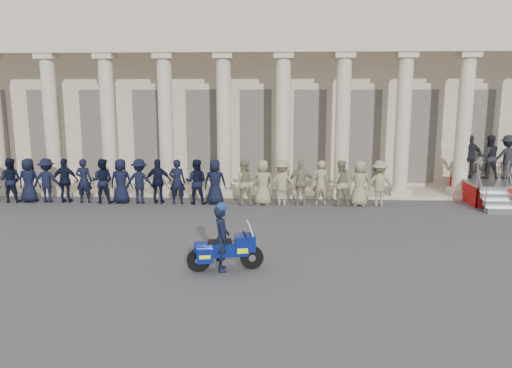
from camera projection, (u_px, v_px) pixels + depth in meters
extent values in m
plane|color=#3B3B3D|center=(238.00, 251.00, 14.66)|extent=(90.00, 90.00, 0.00)
cube|color=tan|center=(260.00, 95.00, 28.59)|extent=(40.00, 10.00, 9.00)
cube|color=tan|center=(254.00, 191.00, 23.30)|extent=(40.00, 2.60, 0.15)
cube|color=tan|center=(253.00, 41.00, 21.30)|extent=(35.80, 1.00, 1.00)
cube|color=tan|center=(253.00, 14.00, 21.10)|extent=(35.80, 1.00, 1.20)
cube|color=tan|center=(1.00, 187.00, 23.05)|extent=(0.90, 0.90, 0.30)
cube|color=tan|center=(56.00, 188.00, 22.92)|extent=(0.90, 0.90, 0.30)
cylinder|color=tan|center=(51.00, 123.00, 22.39)|extent=(0.64, 0.64, 5.60)
cube|color=tan|center=(46.00, 56.00, 21.86)|extent=(0.85, 0.85, 0.24)
cube|color=tan|center=(112.00, 188.00, 22.79)|extent=(0.90, 0.90, 0.30)
cylinder|color=tan|center=(108.00, 123.00, 22.26)|extent=(0.64, 0.64, 5.60)
cube|color=tan|center=(105.00, 56.00, 21.73)|extent=(0.85, 0.85, 0.24)
cube|color=tan|center=(168.00, 189.00, 22.66)|extent=(0.90, 0.90, 0.30)
cylinder|color=tan|center=(166.00, 124.00, 22.13)|extent=(0.64, 0.64, 5.60)
cube|color=tan|center=(164.00, 56.00, 21.61)|extent=(0.85, 0.85, 0.24)
cube|color=tan|center=(225.00, 189.00, 22.53)|extent=(0.90, 0.90, 0.30)
cylinder|color=tan|center=(224.00, 124.00, 22.00)|extent=(0.64, 0.64, 5.60)
cube|color=tan|center=(223.00, 56.00, 21.48)|extent=(0.85, 0.85, 0.24)
cube|color=tan|center=(282.00, 190.00, 22.41)|extent=(0.90, 0.90, 0.30)
cylinder|color=tan|center=(283.00, 124.00, 21.87)|extent=(0.64, 0.64, 5.60)
cube|color=tan|center=(284.00, 56.00, 21.35)|extent=(0.85, 0.85, 0.24)
cube|color=tan|center=(340.00, 190.00, 22.28)|extent=(0.90, 0.90, 0.30)
cylinder|color=tan|center=(343.00, 124.00, 21.75)|extent=(0.64, 0.64, 5.60)
cube|color=tan|center=(345.00, 55.00, 21.22)|extent=(0.85, 0.85, 0.24)
cube|color=tan|center=(399.00, 191.00, 22.15)|extent=(0.90, 0.90, 0.30)
cylinder|color=tan|center=(403.00, 124.00, 21.62)|extent=(0.64, 0.64, 5.60)
cube|color=tan|center=(406.00, 55.00, 21.09)|extent=(0.85, 0.85, 0.24)
cube|color=tan|center=(459.00, 192.00, 22.02)|extent=(0.90, 0.90, 0.30)
cylinder|color=tan|center=(464.00, 125.00, 21.49)|extent=(0.64, 0.64, 5.60)
cube|color=tan|center=(469.00, 55.00, 20.96)|extent=(0.85, 0.85, 0.24)
cube|color=black|center=(45.00, 135.00, 24.56)|extent=(1.30, 0.12, 4.20)
cube|color=black|center=(97.00, 135.00, 24.43)|extent=(1.30, 0.12, 4.20)
cube|color=black|center=(149.00, 135.00, 24.31)|extent=(1.30, 0.12, 4.20)
cube|color=black|center=(202.00, 136.00, 24.18)|extent=(1.30, 0.12, 4.20)
cube|color=black|center=(256.00, 136.00, 24.05)|extent=(1.30, 0.12, 4.20)
cube|color=black|center=(310.00, 136.00, 23.92)|extent=(1.30, 0.12, 4.20)
cube|color=black|center=(364.00, 136.00, 23.79)|extent=(1.30, 0.12, 4.20)
cube|color=black|center=(420.00, 137.00, 23.66)|extent=(1.30, 0.12, 4.20)
cube|color=black|center=(475.00, 137.00, 23.53)|extent=(1.30, 0.12, 4.20)
imported|color=black|center=(11.00, 180.00, 21.18)|extent=(0.92, 0.71, 1.89)
imported|color=black|center=(29.00, 180.00, 21.14)|extent=(0.92, 0.60, 1.89)
imported|color=black|center=(47.00, 180.00, 21.11)|extent=(1.22, 0.70, 1.89)
imported|color=black|center=(65.00, 181.00, 21.07)|extent=(1.10, 0.46, 1.89)
imported|color=black|center=(84.00, 181.00, 21.03)|extent=(0.69, 0.45, 1.89)
imported|color=black|center=(102.00, 181.00, 20.99)|extent=(0.92, 0.71, 1.89)
imported|color=black|center=(121.00, 181.00, 20.95)|extent=(0.92, 0.60, 1.89)
imported|color=black|center=(140.00, 181.00, 20.91)|extent=(1.22, 0.70, 1.89)
imported|color=black|center=(158.00, 181.00, 20.87)|extent=(1.10, 0.46, 1.89)
imported|color=black|center=(177.00, 182.00, 20.83)|extent=(0.69, 0.45, 1.89)
imported|color=black|center=(196.00, 182.00, 20.79)|extent=(0.92, 0.71, 1.89)
imported|color=black|center=(215.00, 182.00, 20.75)|extent=(0.92, 0.60, 1.89)
imported|color=#837B5A|center=(244.00, 182.00, 20.69)|extent=(0.92, 0.71, 1.89)
imported|color=#837B5A|center=(263.00, 182.00, 20.65)|extent=(0.92, 0.60, 1.89)
imported|color=#837B5A|center=(282.00, 183.00, 20.61)|extent=(1.22, 0.70, 1.89)
imported|color=#837B5A|center=(301.00, 183.00, 20.57)|extent=(1.10, 0.46, 1.89)
imported|color=#837B5A|center=(321.00, 183.00, 20.53)|extent=(0.69, 0.45, 1.89)
imported|color=#837B5A|center=(340.00, 183.00, 20.50)|extent=(0.92, 0.71, 1.89)
imported|color=#837B5A|center=(360.00, 183.00, 20.46)|extent=(0.92, 0.60, 1.89)
imported|color=#837B5A|center=(379.00, 183.00, 20.42)|extent=(1.22, 0.70, 1.89)
cube|color=#9F0C0D|center=(462.00, 190.00, 21.67)|extent=(0.04, 3.28, 0.83)
cube|color=gray|center=(501.00, 211.00, 19.20)|extent=(1.10, 0.28, 0.23)
cube|color=gray|center=(498.00, 203.00, 19.43)|extent=(1.10, 0.28, 0.23)
cube|color=gray|center=(496.00, 196.00, 19.66)|extent=(1.10, 0.28, 0.23)
cube|color=gray|center=(493.00, 189.00, 19.90)|extent=(1.10, 0.28, 0.23)
cylinder|color=gray|center=(502.00, 163.00, 22.94)|extent=(4.60, 0.04, 0.04)
imported|color=black|center=(470.00, 157.00, 21.59)|extent=(1.11, 0.46, 1.89)
imported|color=black|center=(489.00, 157.00, 21.55)|extent=(0.92, 0.71, 1.89)
imported|color=black|center=(508.00, 157.00, 21.51)|extent=(1.22, 0.70, 1.89)
cylinder|color=black|center=(252.00, 257.00, 13.18)|extent=(0.63, 0.25, 0.62)
cylinder|color=black|center=(199.00, 260.00, 12.97)|extent=(0.63, 0.25, 0.62)
cube|color=navy|center=(227.00, 249.00, 13.04)|extent=(1.13, 0.60, 0.35)
cube|color=navy|center=(245.00, 242.00, 13.08)|extent=(0.60, 0.58, 0.42)
cube|color=silver|center=(245.00, 250.00, 13.12)|extent=(0.26, 0.32, 0.11)
cube|color=#B2BFCC|center=(251.00, 231.00, 13.05)|extent=(0.28, 0.46, 0.50)
cube|color=black|center=(220.00, 242.00, 12.97)|extent=(0.66, 0.43, 0.09)
cube|color=navy|center=(200.00, 247.00, 12.92)|extent=(0.38, 0.38, 0.21)
cube|color=navy|center=(205.00, 256.00, 12.67)|extent=(0.45, 0.29, 0.37)
cube|color=#DAF70D|center=(205.00, 256.00, 12.67)|extent=(0.32, 0.28, 0.09)
cube|color=navy|center=(203.00, 249.00, 13.25)|extent=(0.45, 0.29, 0.37)
cube|color=#DAF70D|center=(203.00, 249.00, 13.25)|extent=(0.32, 0.28, 0.09)
cylinder|color=silver|center=(209.00, 258.00, 13.24)|extent=(0.57, 0.21, 0.09)
cylinder|color=black|center=(245.00, 234.00, 13.04)|extent=(0.17, 0.65, 0.03)
imported|color=black|center=(222.00, 238.00, 12.96)|extent=(0.54, 0.71, 1.74)
sphere|color=navy|center=(221.00, 208.00, 12.82)|extent=(0.28, 0.28, 0.28)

